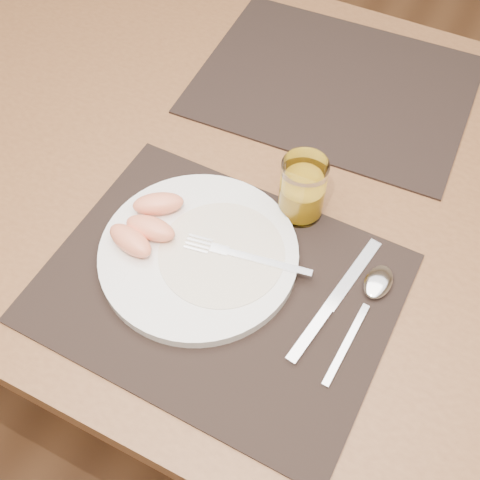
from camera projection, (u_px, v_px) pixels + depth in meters
name	position (u px, v px, depth m)	size (l,w,h in m)	color
ground	(263.00, 367.00, 1.53)	(5.00, 5.00, 0.00)	brown
table	(276.00, 206.00, 0.98)	(1.40, 0.90, 0.75)	brown
placemat_near	(219.00, 287.00, 0.79)	(0.45, 0.35, 0.00)	black
placemat_far	(334.00, 85.00, 1.02)	(0.45, 0.35, 0.00)	black
plate	(199.00, 254.00, 0.81)	(0.27, 0.27, 0.02)	white
plate_dressing	(222.00, 253.00, 0.80)	(0.17, 0.17, 0.00)	white
fork	(237.00, 254.00, 0.80)	(0.17, 0.05, 0.00)	silver
knife	(328.00, 309.00, 0.77)	(0.05, 0.22, 0.01)	silver
spoon	(374.00, 291.00, 0.78)	(0.04, 0.19, 0.01)	silver
juice_glass	(302.00, 191.00, 0.83)	(0.06, 0.06, 0.10)	white
grapefruit_wedges	(147.00, 224.00, 0.81)	(0.09, 0.13, 0.03)	#FD9267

